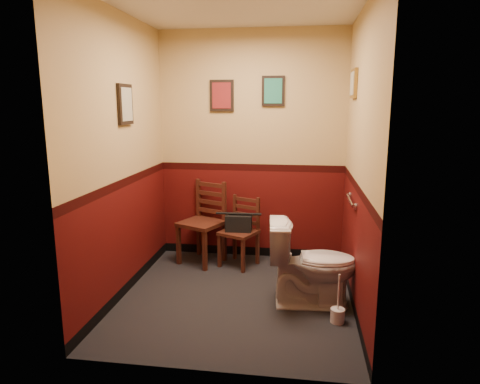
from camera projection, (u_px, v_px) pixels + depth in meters
floor at (236, 297)px, 4.18m from camera, size 2.20×2.40×0.00m
ceiling at (236, 3)px, 3.64m from camera, size 2.20×2.40×0.00m
wall_back at (251, 147)px, 5.07m from camera, size 2.20×0.00×2.70m
wall_front at (208, 184)px, 2.75m from camera, size 2.20×0.00×2.70m
wall_left at (122, 158)px, 4.07m from camera, size 0.00×2.40×2.70m
wall_right at (360, 162)px, 3.76m from camera, size 0.00×2.40×2.70m
grab_bar at (351, 200)px, 4.08m from camera, size 0.05×0.56×0.06m
framed_print_back_a at (222, 96)px, 4.98m from camera, size 0.28×0.04×0.36m
framed_print_back_b at (273, 91)px, 4.89m from camera, size 0.26×0.04×0.34m
framed_print_left at (125, 104)px, 4.06m from camera, size 0.04×0.30×0.38m
framed_print_right at (354, 84)px, 4.20m from camera, size 0.04×0.34×0.28m
toilet at (312, 264)px, 3.96m from camera, size 0.85×0.52×0.80m
toilet_brush at (338, 314)px, 3.69m from camera, size 0.12×0.12×0.44m
chair_left at (204, 222)px, 5.05m from camera, size 0.59×0.59×0.96m
chair_right at (240, 232)px, 4.96m from camera, size 0.49×0.49×0.80m
handbag at (239, 223)px, 4.90m from camera, size 0.30×0.16×0.22m
tp_stack at (283, 248)px, 5.12m from camera, size 0.22×0.13×0.38m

